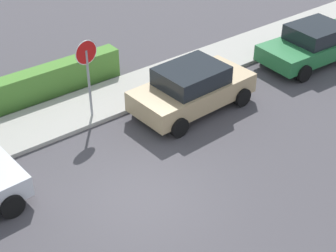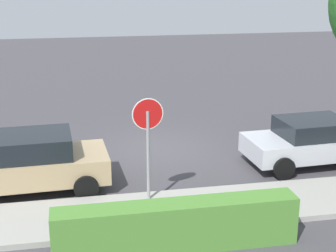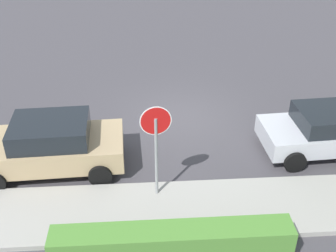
{
  "view_description": "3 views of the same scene",
  "coord_description": "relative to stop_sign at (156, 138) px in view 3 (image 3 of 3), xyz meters",
  "views": [
    {
      "loc": [
        -5.63,
        -8.47,
        9.05
      ],
      "look_at": [
        1.3,
        0.46,
        1.47
      ],
      "focal_mm": 55.0,
      "sensor_mm": 36.0,
      "label": 1
    },
    {
      "loc": [
        2.79,
        15.68,
        5.63
      ],
      "look_at": [
        -0.16,
        0.8,
        1.02
      ],
      "focal_mm": 55.0,
      "sensor_mm": 36.0,
      "label": 2
    },
    {
      "loc": [
        1.24,
        12.54,
        7.47
      ],
      "look_at": [
        0.55,
        1.98,
        0.93
      ],
      "focal_mm": 45.0,
      "sensor_mm": 36.0,
      "label": 3
    }
  ],
  "objects": [
    {
      "name": "stop_sign",
      "position": [
        0.0,
        0.0,
        0.0
      ],
      "size": [
        0.77,
        0.1,
        2.74
      ],
      "color": "gray",
      "rests_on": "ground_plane"
    },
    {
      "name": "front_yard_hedge",
      "position": [
        -0.24,
        2.24,
        -1.35
      ],
      "size": [
        5.13,
        0.64,
        1.05
      ],
      "color": "#4C8433",
      "rests_on": "ground_plane"
    },
    {
      "name": "ground_plane",
      "position": [
        -0.98,
        -4.03,
        -1.88
      ],
      "size": [
        60.0,
        60.0,
        0.0
      ],
      "primitive_type": "plane",
      "color": "#423F44"
    },
    {
      "name": "parked_car_tan",
      "position": [
        2.93,
        -1.49,
        -1.09
      ],
      "size": [
        4.18,
        2.22,
        1.54
      ],
      "color": "tan",
      "rests_on": "ground_plane"
    },
    {
      "name": "sidewalk_curb",
      "position": [
        -0.98,
        0.61,
        -1.81
      ],
      "size": [
        32.0,
        2.1,
        0.14
      ],
      "primitive_type": "cube",
      "color": "#9E9B93",
      "rests_on": "ground_plane"
    },
    {
      "name": "parked_car_silver",
      "position": [
        -5.27,
        -1.83,
        -1.16
      ],
      "size": [
        4.12,
        2.17,
        1.4
      ],
      "color": "silver",
      "rests_on": "ground_plane"
    }
  ]
}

